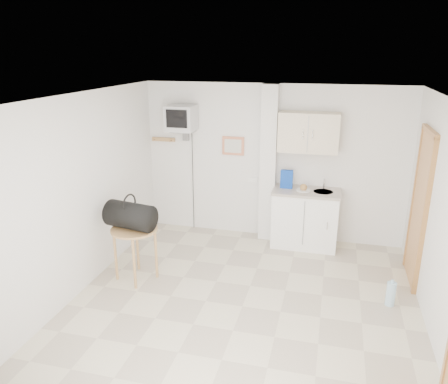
% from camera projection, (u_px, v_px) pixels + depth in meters
% --- Properties ---
extents(ground, '(4.50, 4.50, 0.00)m').
position_uv_depth(ground, '(242.00, 306.00, 5.33)').
color(ground, beige).
rests_on(ground, ground).
extents(room_envelope, '(4.24, 4.54, 2.55)m').
position_uv_depth(room_envelope, '(267.00, 186.00, 4.87)').
color(room_envelope, white).
rests_on(room_envelope, ground).
extents(kitchenette, '(1.03, 0.58, 2.10)m').
position_uv_depth(kitchenette, '(306.00, 197.00, 6.79)').
color(kitchenette, white).
rests_on(kitchenette, ground).
extents(crt_television, '(0.44, 0.45, 2.15)m').
position_uv_depth(crt_television, '(181.00, 119.00, 6.93)').
color(crt_television, slate).
rests_on(crt_television, ground).
extents(round_table, '(0.62, 0.62, 0.74)m').
position_uv_depth(round_table, '(135.00, 236.00, 5.79)').
color(round_table, '#A57049').
rests_on(round_table, ground).
extents(duffel_bag, '(0.70, 0.47, 0.48)m').
position_uv_depth(duffel_bag, '(130.00, 216.00, 5.71)').
color(duffel_bag, black).
rests_on(duffel_bag, round_table).
extents(water_bottle, '(0.11, 0.11, 0.34)m').
position_uv_depth(water_bottle, '(391.00, 294.00, 5.31)').
color(water_bottle, '#A1C7DB').
rests_on(water_bottle, ground).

